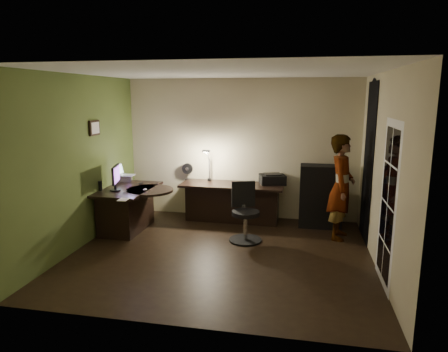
% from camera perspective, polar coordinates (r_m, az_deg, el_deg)
% --- Properties ---
extents(floor, '(4.50, 4.00, 0.01)m').
position_cam_1_polar(floor, '(6.22, -0.51, -11.08)').
color(floor, black).
rests_on(floor, ground).
extents(ceiling, '(4.50, 4.00, 0.01)m').
position_cam_1_polar(ceiling, '(5.75, -0.56, 14.71)').
color(ceiling, silver).
rests_on(ceiling, floor).
extents(wall_back, '(4.50, 0.01, 2.70)m').
position_cam_1_polar(wall_back, '(7.79, 2.44, 3.85)').
color(wall_back, '#BFB48D').
rests_on(wall_back, floor).
extents(wall_front, '(4.50, 0.01, 2.70)m').
position_cam_1_polar(wall_front, '(3.94, -6.42, -3.76)').
color(wall_front, '#BFB48D').
rests_on(wall_front, floor).
extents(wall_left, '(0.01, 4.00, 2.70)m').
position_cam_1_polar(wall_left, '(6.66, -19.92, 1.88)').
color(wall_left, '#BFB48D').
rests_on(wall_left, floor).
extents(wall_right, '(0.01, 4.00, 2.70)m').
position_cam_1_polar(wall_right, '(5.82, 21.75, 0.46)').
color(wall_right, '#BFB48D').
rests_on(wall_right, floor).
extents(green_wall_overlay, '(0.00, 4.00, 2.70)m').
position_cam_1_polar(green_wall_overlay, '(6.65, -19.81, 1.88)').
color(green_wall_overlay, '#4D6029').
rests_on(green_wall_overlay, floor).
extents(arched_doorway, '(0.01, 0.90, 2.60)m').
position_cam_1_polar(arched_doorway, '(6.95, 19.91, 1.83)').
color(arched_doorway, black).
rests_on(arched_doorway, floor).
extents(french_door, '(0.02, 0.92, 2.10)m').
position_cam_1_polar(french_door, '(5.36, 22.37, -3.79)').
color(french_door, white).
rests_on(french_door, floor).
extents(framed_picture, '(0.04, 0.30, 0.25)m').
position_cam_1_polar(framed_picture, '(6.97, -18.06, 6.55)').
color(framed_picture, black).
rests_on(framed_picture, wall_left).
extents(desk_left, '(0.84, 1.35, 0.77)m').
position_cam_1_polar(desk_left, '(7.34, -13.45, -4.63)').
color(desk_left, black).
rests_on(desk_left, floor).
extents(desk_right, '(1.96, 0.72, 0.73)m').
position_cam_1_polar(desk_right, '(7.64, 1.13, -3.84)').
color(desk_right, black).
rests_on(desk_right, floor).
extents(cabinet, '(0.77, 0.38, 1.15)m').
position_cam_1_polar(cabinet, '(7.48, 13.67, -2.83)').
color(cabinet, black).
rests_on(cabinet, floor).
extents(laptop_stand, '(0.31, 0.28, 0.11)m').
position_cam_1_polar(laptop_stand, '(7.79, -13.98, -0.34)').
color(laptop_stand, silver).
rests_on(laptop_stand, desk_left).
extents(laptop, '(0.32, 0.30, 0.21)m').
position_cam_1_polar(laptop, '(7.74, -13.77, 0.83)').
color(laptop, silver).
rests_on(laptop, laptop_stand).
extents(monitor, '(0.21, 0.48, 0.31)m').
position_cam_1_polar(monitor, '(7.06, -15.30, -0.75)').
color(monitor, black).
rests_on(monitor, desk_left).
extents(mouse, '(0.08, 0.10, 0.03)m').
position_cam_1_polar(mouse, '(6.96, -11.23, -1.91)').
color(mouse, silver).
rests_on(mouse, desk_left).
extents(phone, '(0.10, 0.15, 0.01)m').
position_cam_1_polar(phone, '(7.54, -11.76, -1.00)').
color(phone, black).
rests_on(phone, desk_left).
extents(pen, '(0.01, 0.14, 0.01)m').
position_cam_1_polar(pen, '(6.93, -13.93, -2.19)').
color(pen, black).
rests_on(pen, desk_left).
extents(speaker, '(0.07, 0.07, 0.17)m').
position_cam_1_polar(speaker, '(7.13, -17.26, -1.35)').
color(speaker, black).
rests_on(speaker, desk_left).
extents(notepad, '(0.16, 0.21, 0.01)m').
position_cam_1_polar(notepad, '(6.42, -14.19, -3.28)').
color(notepad, silver).
rests_on(notepad, desk_left).
extents(desk_fan, '(0.21, 0.12, 0.33)m').
position_cam_1_polar(desk_fan, '(8.01, -5.22, 0.66)').
color(desk_fan, black).
rests_on(desk_fan, desk_right).
extents(headphones, '(0.22, 0.12, 0.10)m').
position_cam_1_polar(headphones, '(7.76, 6.82, -0.61)').
color(headphones, '#1F5C92').
rests_on(headphones, desk_right).
extents(printer, '(0.55, 0.48, 0.21)m').
position_cam_1_polar(printer, '(7.61, 6.93, -0.43)').
color(printer, black).
rests_on(printer, desk_right).
extents(desk_lamp, '(0.19, 0.33, 0.70)m').
position_cam_1_polar(desk_lamp, '(7.77, -2.13, 1.75)').
color(desk_lamp, black).
rests_on(desk_lamp, desk_right).
extents(office_chair, '(0.69, 0.69, 0.97)m').
position_cam_1_polar(office_chair, '(6.58, 3.11, -5.28)').
color(office_chair, black).
rests_on(office_chair, floor).
extents(person, '(0.53, 0.69, 1.76)m').
position_cam_1_polar(person, '(6.91, 16.41, -1.55)').
color(person, '#D8A88C').
rests_on(person, floor).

